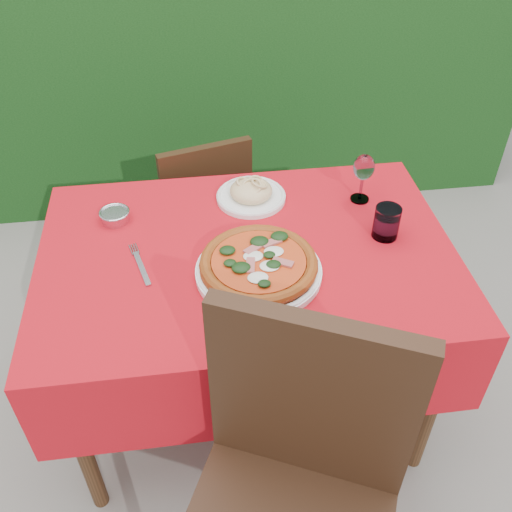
{
  "coord_description": "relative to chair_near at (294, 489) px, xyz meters",
  "views": [
    {
      "loc": [
        -0.15,
        -1.31,
        1.86
      ],
      "look_at": [
        0.02,
        -0.05,
        0.77
      ],
      "focal_mm": 40.0,
      "sensor_mm": 36.0,
      "label": 1
    }
  ],
  "objects": [
    {
      "name": "chair_far",
      "position": [
        -0.14,
        1.31,
        -0.14
      ],
      "size": [
        0.44,
        0.44,
        0.8
      ],
      "rotation": [
        0.0,
        0.0,
        3.4
      ],
      "color": "black",
      "rests_on": "ground"
    },
    {
      "name": "pizza_plate",
      "position": [
        -0.0,
        0.58,
        0.18
      ],
      "size": [
        0.39,
        0.39,
        0.07
      ],
      "rotation": [
        0.0,
        0.0,
        0.18
      ],
      "color": "white",
      "rests_on": "dining_table"
    },
    {
      "name": "dining_table",
      "position": [
        -0.02,
        0.68,
        -0.0
      ],
      "size": [
        1.26,
        0.86,
        0.75
      ],
      "color": "#402614",
      "rests_on": "ground"
    },
    {
      "name": "hedge",
      "position": [
        -0.02,
        2.23,
        0.32
      ],
      "size": [
        3.2,
        0.55,
        1.78
      ],
      "color": "black",
      "rests_on": "ground"
    },
    {
      "name": "chair_near",
      "position": [
        0.0,
        0.0,
        0.0
      ],
      "size": [
        0.63,
        0.63,
        1.05
      ],
      "rotation": [
        0.0,
        0.0,
        -0.44
      ],
      "color": "black",
      "rests_on": "ground"
    },
    {
      "name": "steel_ramekin",
      "position": [
        -0.43,
        0.89,
        0.16
      ],
      "size": [
        0.09,
        0.09,
        0.03
      ],
      "primitive_type": "cylinder",
      "color": "silver",
      "rests_on": "dining_table"
    },
    {
      "name": "wine_glass",
      "position": [
        0.39,
        0.9,
        0.27
      ],
      "size": [
        0.07,
        0.07,
        0.17
      ],
      "color": "silver",
      "rests_on": "dining_table"
    },
    {
      "name": "fork",
      "position": [
        -0.34,
        0.64,
        0.15
      ],
      "size": [
        0.08,
        0.21,
        0.01
      ],
      "primitive_type": "cube",
      "rotation": [
        0.0,
        0.0,
        0.27
      ],
      "color": "#ACACB3",
      "rests_on": "dining_table"
    },
    {
      "name": "water_glass",
      "position": [
        0.41,
        0.7,
        0.19
      ],
      "size": [
        0.08,
        0.08,
        0.1
      ],
      "color": "silver",
      "rests_on": "dining_table"
    },
    {
      "name": "ground",
      "position": [
        -0.02,
        0.68,
        -0.6
      ],
      "size": [
        60.0,
        60.0,
        0.0
      ],
      "primitive_type": "plane",
      "color": "slate",
      "rests_on": "ground"
    },
    {
      "name": "pasta_plate",
      "position": [
        0.02,
        0.95,
        0.17
      ],
      "size": [
        0.23,
        0.23,
        0.07
      ],
      "rotation": [
        0.0,
        0.0,
        0.01
      ],
      "color": "white",
      "rests_on": "dining_table"
    }
  ]
}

